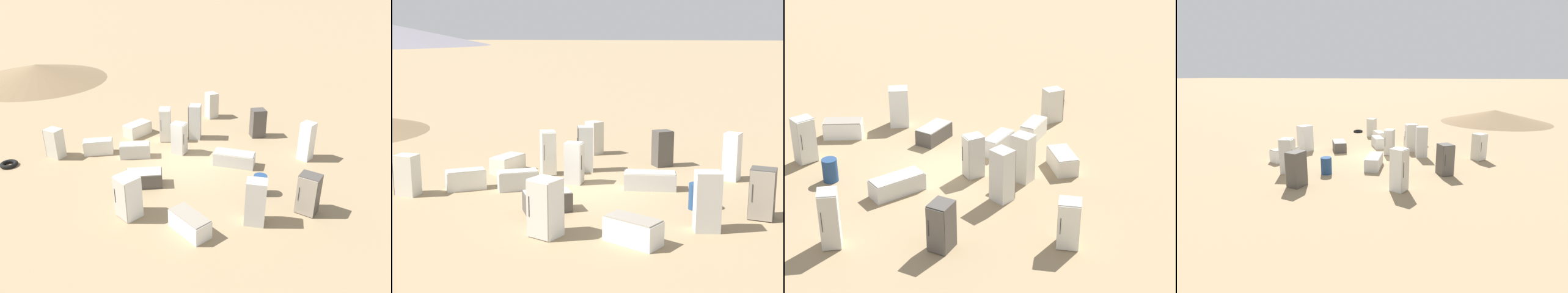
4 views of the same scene
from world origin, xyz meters
TOP-DOWN VIEW (x-y plane):
  - ground_plane at (0.00, 0.00)m, footprint 1000.00×1000.00m
  - discarded_fridge_0 at (1.04, 0.72)m, footprint 0.56×0.69m
  - discarded_fridge_1 at (-0.64, 4.41)m, footprint 1.30×1.52m
  - discarded_fridge_2 at (3.04, 0.76)m, footprint 0.80×0.78m
  - discarded_fridge_3 at (-2.37, 0.74)m, footprint 1.42×1.70m
  - discarded_fridge_4 at (2.18, 3.86)m, footprint 1.63×1.16m
  - discarded_fridge_5 at (-4.53, 0.12)m, footprint 0.98×0.99m
  - discarded_fridge_6 at (-1.78, 6.11)m, footprint 0.64×0.81m
  - discarded_fridge_7 at (-0.24, 2.52)m, footprint 1.24×1.56m
  - discarded_fridge_9 at (6.38, 1.10)m, footprint 0.90×0.91m
  - discarded_fridge_10 at (4.66, -2.30)m, footprint 0.93×0.97m
  - discarded_fridge_11 at (-4.51, -2.37)m, footprint 1.34×1.72m
  - discarded_fridge_12 at (2.93, -5.17)m, footprint 0.79×0.75m
  - discarded_fridge_13 at (2.17, 2.10)m, footprint 0.90×0.82m
  - discarded_fridge_14 at (0.91, -2.21)m, footprint 0.97×1.98m
  - discarded_fridge_15 at (-3.05, -4.32)m, footprint 0.76×0.83m
  - scrap_tire at (-3.46, 7.49)m, footprint 0.80×0.80m
  - rusty_barrel at (-1.08, -3.97)m, footprint 0.55×0.55m

SIDE VIEW (x-z plane):
  - ground_plane at x=0.00m, z-range 0.00..0.00m
  - scrap_tire at x=-3.46m, z-range 0.00..0.19m
  - discarded_fridge_14 at x=0.91m, z-range 0.00..0.66m
  - discarded_fridge_3 at x=-2.37m, z-range 0.00..0.66m
  - discarded_fridge_4 at x=2.18m, z-range 0.00..0.69m
  - discarded_fridge_7 at x=-0.24m, z-range 0.00..0.72m
  - discarded_fridge_11 at x=-4.51m, z-range 0.00..0.73m
  - discarded_fridge_1 at x=-0.64m, z-range 0.00..0.74m
  - rusty_barrel at x=-1.08m, z-range 0.00..0.86m
  - discarded_fridge_6 at x=-1.78m, z-range 0.00..1.46m
  - discarded_fridge_10 at x=4.66m, z-range 0.00..1.56m
  - discarded_fridge_9 at x=6.38m, z-range 0.00..1.56m
  - discarded_fridge_0 at x=1.04m, z-range 0.00..1.60m
  - discarded_fridge_5 at x=-4.53m, z-range 0.00..1.68m
  - discarded_fridge_15 at x=-3.05m, z-range 0.00..1.78m
  - discarded_fridge_13 at x=2.17m, z-range 0.00..1.79m
  - discarded_fridge_12 at x=2.93m, z-range 0.00..1.88m
  - discarded_fridge_2 at x=3.04m, z-range 0.00..1.89m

